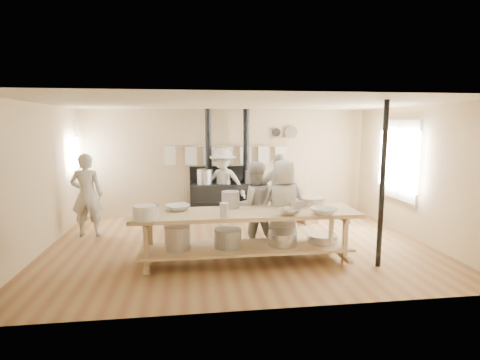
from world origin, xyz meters
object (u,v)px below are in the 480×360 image
object	(u,v)px
cook_far_left	(87,195)
chair	(307,213)
stove	(228,197)
cook_by_window	(223,184)
prep_table	(246,231)
cook_left	(255,206)
cook_center	(284,206)
cook_right	(280,194)
roasting_pan	(299,203)

from	to	relation	value
cook_far_left	chair	xyz separation A→B (m)	(4.70, 0.44, -0.61)
stove	cook_by_window	distance (m)	0.39
prep_table	cook_left	size ratio (longest dim) A/B	2.26
prep_table	cook_by_window	size ratio (longest dim) A/B	2.12
cook_center	chair	distance (m)	2.27
cook_far_left	cook_right	size ratio (longest dim) A/B	1.02
stove	roasting_pan	distance (m)	2.88
stove	cook_right	distance (m)	1.74
prep_table	cook_far_left	size ratio (longest dim) A/B	2.14
cook_by_window	chair	xyz separation A→B (m)	(1.89, -0.53, -0.62)
stove	chair	distance (m)	1.92
cook_by_window	cook_center	bearing A→B (deg)	-49.18
prep_table	cook_right	world-z (taller)	cook_right
cook_far_left	cook_left	xyz separation A→B (m)	(3.19, -1.25, -0.04)
cook_right	roasting_pan	bearing A→B (deg)	125.24
cook_right	chair	distance (m)	1.26
stove	cook_left	xyz separation A→B (m)	(0.25, -2.39, 0.28)
chair	roasting_pan	bearing A→B (deg)	-134.75
stove	cook_center	xyz separation A→B (m)	(0.72, -2.62, 0.31)
cook_right	stove	bearing A→B (deg)	-23.44
cook_center	roasting_pan	world-z (taller)	cook_center
cook_by_window	roasting_pan	distance (m)	2.75
stove	cook_by_window	xyz separation A→B (m)	(-0.13, -0.17, 0.33)
stove	chair	world-z (taller)	stove
prep_table	cook_far_left	world-z (taller)	cook_far_left
cook_by_window	roasting_pan	world-z (taller)	cook_by_window
cook_by_window	chair	bearing A→B (deg)	6.04
cook_left	roasting_pan	bearing A→B (deg)	154.35
chair	prep_table	bearing A→B (deg)	-150.30
chair	cook_right	bearing A→B (deg)	-161.25
cook_center	cook_right	distance (m)	1.20
chair	cook_far_left	bearing A→B (deg)	162.25
cook_center	cook_by_window	bearing A→B (deg)	-55.67
prep_table	cook_by_window	world-z (taller)	cook_by_window
prep_table	cook_left	distance (m)	0.73
roasting_pan	cook_by_window	bearing A→B (deg)	113.51
stove	cook_far_left	size ratio (longest dim) A/B	1.55
cook_left	chair	bearing A→B (deg)	-134.92
cook_far_left	cook_center	size ratio (longest dim) A/B	1.01
cook_far_left	cook_right	world-z (taller)	cook_far_left
cook_far_left	cook_center	xyz separation A→B (m)	(3.66, -1.49, -0.01)
cook_by_window	prep_table	bearing A→B (deg)	-65.74
stove	cook_right	size ratio (longest dim) A/B	1.57
cook_far_left	cook_left	distance (m)	3.42
cook_center	roasting_pan	distance (m)	0.26
prep_table	cook_right	bearing A→B (deg)	59.36
cook_center	chair	xyz separation A→B (m)	(1.04, 1.93, -0.60)
stove	roasting_pan	xyz separation A→B (m)	(0.97, -2.69, 0.38)
stove	cook_left	size ratio (longest dim) A/B	1.63
cook_far_left	cook_right	bearing A→B (deg)	173.92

